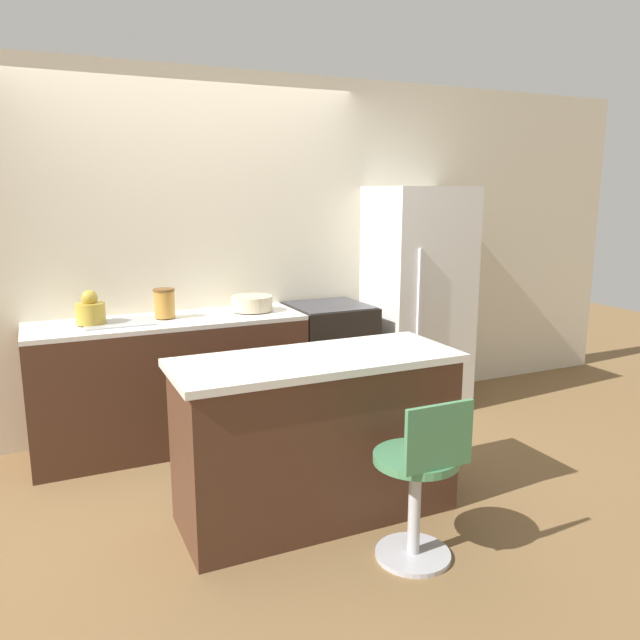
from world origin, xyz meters
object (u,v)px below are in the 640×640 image
stool_chair (419,484)px  mixing_bowl (252,303)px  refrigerator (417,300)px  oven_range (329,363)px  kettle (90,310)px

stool_chair → mixing_bowl: (-0.16, 1.95, 0.56)m
refrigerator → mixing_bowl: refrigerator is taller
refrigerator → stool_chair: bearing=-122.9°
mixing_bowl → oven_range: bearing=-3.1°
stool_chair → refrigerator: bearing=57.1°
stool_chair → kettle: kettle is taller
oven_range → refrigerator: size_ratio=0.51×
refrigerator → mixing_bowl: bearing=177.8°
refrigerator → kettle: 2.48m
stool_chair → mixing_bowl: mixing_bowl is taller
kettle → oven_range: bearing=-1.1°
kettle → mixing_bowl: size_ratio=0.74×
kettle → refrigerator: bearing=-1.2°
mixing_bowl → kettle: bearing=180.0°
refrigerator → kettle: refrigerator is taller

